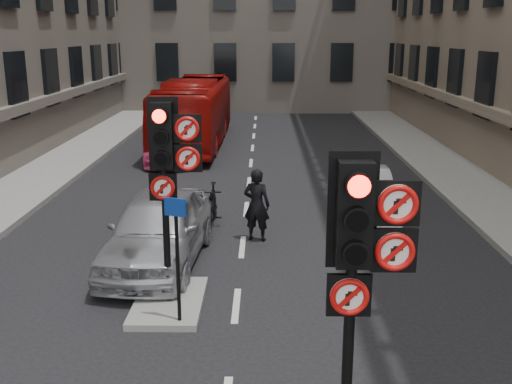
{
  "coord_description": "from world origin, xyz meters",
  "views": [
    {
      "loc": [
        0.49,
        -4.79,
        4.73
      ],
      "look_at": [
        0.38,
        3.15,
        2.6
      ],
      "focal_mm": 42.0,
      "sensor_mm": 36.0,
      "label": 1
    }
  ],
  "objects_px": {
    "info_sign": "(177,243)",
    "car_pink": "(173,145)",
    "bus_red": "(194,112)",
    "motorcycle": "(212,206)",
    "signal_far": "(168,157)",
    "signal_near": "(361,249)",
    "car_white": "(363,194)",
    "car_silver": "(158,229)",
    "motorcyclist": "(257,205)"
  },
  "relations": [
    {
      "from": "info_sign",
      "to": "car_pink",
      "type": "bearing_deg",
      "value": 117.13
    },
    {
      "from": "car_pink",
      "to": "info_sign",
      "type": "xyz_separation_m",
      "value": [
        2.04,
        -13.12,
        0.87
      ]
    },
    {
      "from": "bus_red",
      "to": "motorcycle",
      "type": "bearing_deg",
      "value": -80.68
    },
    {
      "from": "signal_far",
      "to": "bus_red",
      "type": "distance_m",
      "value": 15.89
    },
    {
      "from": "signal_near",
      "to": "car_white",
      "type": "height_order",
      "value": "signal_near"
    },
    {
      "from": "car_silver",
      "to": "car_white",
      "type": "height_order",
      "value": "car_silver"
    },
    {
      "from": "car_white",
      "to": "signal_near",
      "type": "bearing_deg",
      "value": -98.14
    },
    {
      "from": "car_silver",
      "to": "info_sign",
      "type": "bearing_deg",
      "value": -70.29
    },
    {
      "from": "motorcyclist",
      "to": "info_sign",
      "type": "bearing_deg",
      "value": 89.55
    },
    {
      "from": "car_pink",
      "to": "signal_near",
      "type": "bearing_deg",
      "value": -76.18
    },
    {
      "from": "bus_red",
      "to": "motorcycle",
      "type": "distance_m",
      "value": 11.4
    },
    {
      "from": "car_pink",
      "to": "motorcycle",
      "type": "xyz_separation_m",
      "value": [
        2.14,
        -7.78,
        -0.08
      ]
    },
    {
      "from": "car_white",
      "to": "motorcycle",
      "type": "distance_m",
      "value": 3.95
    },
    {
      "from": "signal_far",
      "to": "bus_red",
      "type": "xyz_separation_m",
      "value": [
        -1.39,
        15.78,
        -1.29
      ]
    },
    {
      "from": "car_silver",
      "to": "motorcyclist",
      "type": "xyz_separation_m",
      "value": [
        2.03,
        1.5,
        0.1
      ]
    },
    {
      "from": "signal_near",
      "to": "signal_far",
      "type": "height_order",
      "value": "signal_far"
    },
    {
      "from": "car_pink",
      "to": "bus_red",
      "type": "bearing_deg",
      "value": 81.42
    },
    {
      "from": "car_pink",
      "to": "motorcyclist",
      "type": "bearing_deg",
      "value": -71.05
    },
    {
      "from": "motorcyclist",
      "to": "info_sign",
      "type": "xyz_separation_m",
      "value": [
        -1.22,
        -4.32,
        0.62
      ]
    },
    {
      "from": "signal_near",
      "to": "car_white",
      "type": "bearing_deg",
      "value": 80.3
    },
    {
      "from": "motorcycle",
      "to": "info_sign",
      "type": "height_order",
      "value": "info_sign"
    },
    {
      "from": "signal_far",
      "to": "car_silver",
      "type": "relative_size",
      "value": 0.8
    },
    {
      "from": "signal_far",
      "to": "car_pink",
      "type": "relative_size",
      "value": 0.85
    },
    {
      "from": "motorcycle",
      "to": "info_sign",
      "type": "relative_size",
      "value": 0.84
    },
    {
      "from": "signal_near",
      "to": "motorcycle",
      "type": "bearing_deg",
      "value": 104.98
    },
    {
      "from": "signal_near",
      "to": "info_sign",
      "type": "height_order",
      "value": "signal_near"
    },
    {
      "from": "bus_red",
      "to": "motorcyclist",
      "type": "bearing_deg",
      "value": -76.35
    },
    {
      "from": "motorcyclist",
      "to": "car_pink",
      "type": "bearing_deg",
      "value": -54.36
    },
    {
      "from": "bus_red",
      "to": "car_white",
      "type": "bearing_deg",
      "value": -61.26
    },
    {
      "from": "car_white",
      "to": "car_pink",
      "type": "xyz_separation_m",
      "value": [
        -6.02,
        7.01,
        -0.03
      ]
    },
    {
      "from": "car_white",
      "to": "bus_red",
      "type": "height_order",
      "value": "bus_red"
    },
    {
      "from": "motorcyclist",
      "to": "car_silver",
      "type": "bearing_deg",
      "value": 51.75
    },
    {
      "from": "signal_far",
      "to": "motorcyclist",
      "type": "xyz_separation_m",
      "value": [
        1.43,
        3.51,
        -1.85
      ]
    },
    {
      "from": "signal_near",
      "to": "car_silver",
      "type": "distance_m",
      "value": 7.04
    },
    {
      "from": "car_white",
      "to": "info_sign",
      "type": "xyz_separation_m",
      "value": [
        -3.98,
        -6.12,
        0.84
      ]
    },
    {
      "from": "motorcycle",
      "to": "signal_far",
      "type": "bearing_deg",
      "value": -93.57
    },
    {
      "from": "bus_red",
      "to": "signal_far",
      "type": "bearing_deg",
      "value": -84.27
    },
    {
      "from": "car_white",
      "to": "motorcyclist",
      "type": "relative_size",
      "value": 2.28
    },
    {
      "from": "signal_far",
      "to": "bus_red",
      "type": "bearing_deg",
      "value": 95.02
    },
    {
      "from": "signal_far",
      "to": "car_silver",
      "type": "bearing_deg",
      "value": 106.55
    },
    {
      "from": "signal_near",
      "to": "info_sign",
      "type": "xyz_separation_m",
      "value": [
        -2.39,
        3.19,
        -1.1
      ]
    },
    {
      "from": "signal_far",
      "to": "motorcyclist",
      "type": "distance_m",
      "value": 4.21
    },
    {
      "from": "bus_red",
      "to": "motorcyclist",
      "type": "height_order",
      "value": "bus_red"
    },
    {
      "from": "car_white",
      "to": "motorcycle",
      "type": "bearing_deg",
      "value": -167.23
    },
    {
      "from": "car_pink",
      "to": "info_sign",
      "type": "distance_m",
      "value": 13.31
    },
    {
      "from": "car_white",
      "to": "motorcyclist",
      "type": "height_order",
      "value": "motorcyclist"
    },
    {
      "from": "signal_near",
      "to": "motorcyclist",
      "type": "relative_size",
      "value": 2.09
    },
    {
      "from": "signal_far",
      "to": "car_pink",
      "type": "xyz_separation_m",
      "value": [
        -1.83,
        12.31,
        -2.09
      ]
    },
    {
      "from": "car_white",
      "to": "motorcycle",
      "type": "height_order",
      "value": "car_white"
    },
    {
      "from": "signal_far",
      "to": "car_white",
      "type": "bearing_deg",
      "value": 51.69
    }
  ]
}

